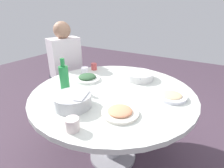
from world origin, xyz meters
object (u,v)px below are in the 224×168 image
diner_left (65,60)px  green_bottle (64,77)px  dish_shrimp (120,112)px  tea_cup_side (85,70)px  tea_cup_far (72,124)px  dish_noodles (171,96)px  tea_cup_near (94,67)px  stool_for_diner_left (70,101)px  dish_greens (87,78)px  soup_bowl (138,76)px  rice_bowl (73,100)px  round_dining_table (113,104)px

diner_left → green_bottle: bearing=-45.1°
dish_shrimp → diner_left: 1.23m
tea_cup_side → tea_cup_far: bearing=-54.7°
dish_noodles → tea_cup_near: 0.92m
green_bottle → stool_for_diner_left: (-0.49, 0.49, -0.60)m
dish_greens → dish_noodles: (0.77, 0.05, -0.01)m
soup_bowl → green_bottle: bearing=-130.0°
rice_bowl → tea_cup_far: bearing=-47.4°
rice_bowl → stool_for_diner_left: bearing=138.0°
stool_for_diner_left → tea_cup_side: bearing=-15.7°
dish_shrimp → tea_cup_far: tea_cup_far is taller
round_dining_table → stool_for_diner_left: round_dining_table is taller
dish_noodles → diner_left: diner_left is taller
dish_noodles → dish_shrimp: dish_shrimp is taller
dish_noodles → stool_for_diner_left: dish_noodles is taller
round_dining_table → dish_greens: bearing=168.7°
soup_bowl → dish_greens: (-0.40, -0.28, -0.01)m
dish_greens → dish_shrimp: dish_greens is taller
tea_cup_near → stool_for_diner_left: bearing=-175.7°
tea_cup_near → stool_for_diner_left: tea_cup_near is taller
rice_bowl → tea_cup_side: rice_bowl is taller
rice_bowl → stool_for_diner_left: rice_bowl is taller
round_dining_table → tea_cup_side: 0.53m
dish_noodles → diner_left: bearing=171.5°
tea_cup_near → tea_cup_side: size_ratio=0.96×
dish_greens → green_bottle: 0.26m
round_dining_table → dish_noodles: dish_noodles is taller
tea_cup_near → stool_for_diner_left: size_ratio=0.16×
round_dining_table → diner_left: 0.93m
green_bottle → round_dining_table: bearing=25.9°
tea_cup_near → tea_cup_side: (-0.01, -0.14, -0.00)m
dish_greens → tea_cup_near: bearing=114.7°
stool_for_diner_left → diner_left: size_ratio=0.61×
dish_greens → diner_left: (-0.53, 0.25, 0.03)m
rice_bowl → tea_cup_near: rice_bowl is taller
round_dining_table → diner_left: bearing=160.0°
tea_cup_far → diner_left: size_ratio=0.11×
round_dining_table → stool_for_diner_left: size_ratio=2.88×
tea_cup_near → rice_bowl: bearing=-63.8°
tea_cup_side → diner_left: (-0.39, 0.11, 0.02)m
green_bottle → soup_bowl: bearing=50.0°
tea_cup_near → tea_cup_far: bearing=-59.8°
dish_noodles → green_bottle: 0.87m
dish_noodles → tea_cup_near: tea_cup_near is taller
dish_noodles → tea_cup_side: tea_cup_side is taller
tea_cup_near → dish_greens: bearing=-65.3°
rice_bowl → dish_shrimp: rice_bowl is taller
stool_for_diner_left → rice_bowl: bearing=-42.0°
dish_greens → tea_cup_side: size_ratio=3.17×
rice_bowl → dish_shrimp: bearing=14.2°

